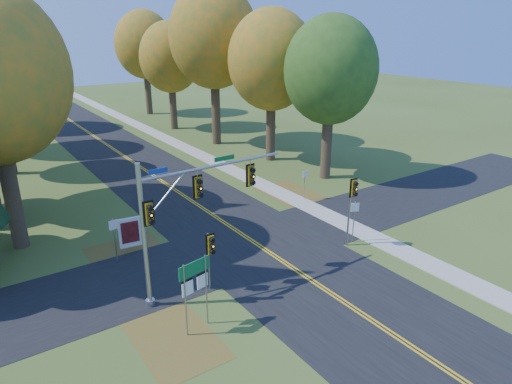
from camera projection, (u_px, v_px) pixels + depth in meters
ground at (276, 257)px, 24.78m from camera, size 160.00×160.00×0.00m
road_main at (276, 257)px, 24.78m from camera, size 8.00×160.00×0.02m
road_cross at (256, 243)px, 26.33m from camera, size 60.00×6.00×0.02m
centerline_left at (275, 257)px, 24.72m from camera, size 0.10×160.00×0.01m
centerline_right at (278, 256)px, 24.83m from camera, size 0.10×160.00×0.01m
sidewalk_east at (357, 229)px, 28.06m from camera, size 1.60×160.00×0.06m
leaf_patch_w_near at (135, 261)px, 24.43m from camera, size 4.00×6.00×0.00m
leaf_patch_e at (302, 199)px, 33.03m from camera, size 3.50×8.00×0.00m
leaf_patch_w_far at (173, 337)px, 18.49m from camera, size 3.00×5.00×0.00m
tree_e_a at (331, 71)px, 34.73m from camera, size 7.20×7.20×12.73m
tree_e_b at (272, 61)px, 39.54m from camera, size 7.60×7.60×13.33m
tree_e_c at (214, 37)px, 44.63m from camera, size 8.80×8.80×15.79m
tree_e_d at (170, 58)px, 52.24m from camera, size 7.00×7.00×12.32m
tree_e_e at (145, 45)px, 60.83m from camera, size 7.80×7.80×13.74m
traffic_mast at (182, 208)px, 20.06m from camera, size 7.38×0.74×6.70m
east_signal_pole at (352, 195)px, 24.92m from camera, size 0.47×0.55×4.10m
ped_signal_pole at (210, 249)px, 20.94m from camera, size 0.47×0.55×2.99m
route_sign_cluster at (195, 281)px, 18.20m from camera, size 1.49×0.36×3.25m
info_kiosk at (130, 232)px, 25.69m from camera, size 1.28×0.34×1.75m
reg_sign_e_north at (305, 179)px, 32.35m from camera, size 0.43×0.09×2.24m
reg_sign_e_south at (354, 215)px, 25.95m from camera, size 0.45×0.23×2.51m
reg_sign_w at (114, 233)px, 23.72m from camera, size 0.48×0.11×2.51m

